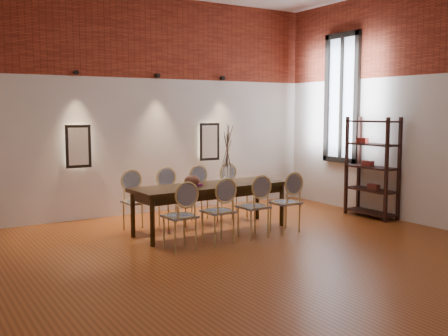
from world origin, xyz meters
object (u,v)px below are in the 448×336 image
dining_table (211,208)px  chair_far_b (172,198)px  chair_near_b (218,211)px  chair_near_c (253,207)px  shelving_rack (372,167)px  vase (227,174)px  chair_far_a (137,202)px  chair_far_c (205,194)px  bowl (192,181)px  chair_near_a (180,216)px  chair_far_d (235,191)px  chair_near_d (285,202)px  book (192,185)px

dining_table → chair_far_b: chair_far_b is taller
chair_near_b → chair_near_c: (0.63, 0.03, 0.00)m
dining_table → shelving_rack: size_ratio=1.41×
chair_near_b → vase: vase is taller
chair_far_a → chair_far_b: same height
chair_far_c → bowl: 1.07m
chair_near_a → vase: size_ratio=3.13×
chair_far_a → chair_far_d: size_ratio=1.00×
chair_near_a → chair_far_c: same height
chair_near_d → chair_far_c: 1.52m
chair_near_c → vase: (-0.03, 0.69, 0.43)m
dining_table → chair_near_d: (0.98, -0.64, 0.09)m
chair_near_a → chair_far_d: 2.35m
dining_table → bowl: (-0.37, -0.07, 0.46)m
chair_near_a → chair_far_a: size_ratio=1.00×
chair_far_a → book: bearing=135.2°
chair_near_d → bowl: chair_near_d is taller
chair_far_b → bowl: size_ratio=3.92×
chair_far_d → book: bearing=27.0°
chair_far_b → bowl: 0.83m
chair_far_b → dining_table: bearing=114.8°
chair_far_a → chair_far_d: (1.90, 0.09, 0.00)m
chair_near_d → book: bearing=149.8°
dining_table → bowl: 0.60m
chair_far_b → chair_near_c: bearing=114.8°
book → shelving_rack: size_ratio=0.14×
chair_near_c → chair_far_a: bearing=132.7°
chair_near_d → shelving_rack: bearing=0.6°
chair_near_c → shelving_rack: (2.69, 0.14, 0.43)m
chair_near_b → bowl: chair_near_b is taller
chair_near_c → chair_near_b: bearing=180.0°
chair_far_c → bowl: chair_far_c is taller
chair_far_b → vase: size_ratio=3.13×
chair_near_a → chair_near_b: size_ratio=1.00×
chair_near_d → bowl: 1.51m
chair_far_a → book: size_ratio=3.62×
chair_near_a → chair_far_d: size_ratio=1.00×
chair_near_a → chair_far_b: size_ratio=1.00×
shelving_rack → chair_near_d: bearing=-176.8°
chair_far_b → vase: bearing=132.8°
bowl → shelving_rack: 3.44m
chair_near_d → chair_far_b: size_ratio=1.00×
dining_table → chair_near_b: 0.76m
chair_far_a → shelving_rack: shelving_rack is taller
chair_near_b → book: 0.79m
chair_near_a → shelving_rack: 3.99m
chair_near_c → vase: 0.81m
book → chair_far_b: bearing=93.6°
chair_near_c → chair_far_a: same height
chair_far_a → chair_near_a: bearing=90.0°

